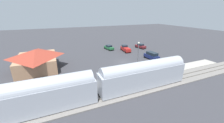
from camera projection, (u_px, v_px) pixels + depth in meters
The scene contains 12 objects.
ground_plane at pixel (123, 62), 39.76m from camera, with size 200.00×200.00×0.00m, color #38383D.
railway_track at pixel (156, 84), 27.66m from camera, with size 4.80×70.00×0.30m.
platform at pixel (144, 75), 31.09m from camera, with size 3.20×46.00×0.30m.
passenger_train at pixel (97, 83), 22.11m from camera, with size 2.93×35.29×4.98m.
station_building at pixel (37, 59), 34.05m from camera, with size 11.85×9.49×5.10m.
pedestrian_on_platform at pixel (132, 73), 29.50m from camera, with size 0.36×0.36×1.71m.
pedestrian_waiting_far at pixel (175, 66), 33.62m from camera, with size 0.36×0.36×1.71m.
sedan_maroon at pixel (140, 46), 54.58m from camera, with size 4.76×2.88×1.74m.
sedan_green at pixel (109, 47), 52.46m from camera, with size 4.72×2.77×1.74m.
pickup_red at pixel (126, 49), 50.12m from camera, with size 5.58×2.92×2.14m.
suv_navy at pixel (152, 56), 41.73m from camera, with size 5.05×2.72×2.22m.
light_pole_near_platform at pixel (138, 53), 31.96m from camera, with size 0.44×0.44×7.19m.
Camera 1 is at (-32.95, 17.88, 13.65)m, focal length 22.23 mm.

